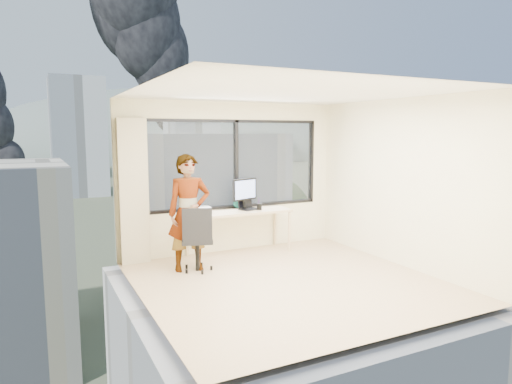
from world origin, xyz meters
TOP-DOWN VIEW (x-y plane):
  - floor at (0.00, 0.00)m, footprint 4.00×4.00m
  - ceiling at (0.00, 0.00)m, footprint 4.00×4.00m
  - wall_front at (0.00, -2.00)m, footprint 4.00×0.01m
  - wall_left at (-2.00, 0.00)m, footprint 0.01×4.00m
  - wall_right at (2.00, 0.00)m, footprint 0.01×4.00m
  - window_wall at (0.05, 2.00)m, footprint 3.30×0.16m
  - curtain at (-1.72, 1.88)m, footprint 0.45×0.14m
  - desk at (0.00, 1.66)m, footprint 1.80×0.60m
  - chair at (-0.97, 1.04)m, footprint 0.65×0.65m
  - person at (-1.06, 1.14)m, footprint 0.68×0.49m
  - monitor at (0.14, 1.72)m, footprint 0.56×0.31m
  - game_console at (-0.64, 1.86)m, footprint 0.38×0.33m
  - laptop at (0.21, 1.69)m, footprint 0.41×0.43m
  - cellphone at (0.35, 1.60)m, footprint 0.11×0.08m
  - pen_cup at (0.36, 1.59)m, footprint 0.12×0.12m
  - handbag at (0.12, 1.89)m, footprint 0.28×0.20m
  - exterior_ground at (0.00, 120.00)m, footprint 400.00×400.00m
  - near_bldg_b at (12.00, 38.00)m, footprint 14.00×13.00m
  - near_bldg_c at (30.00, 28.00)m, footprint 12.00×10.00m
  - far_tower_b at (8.00, 120.00)m, footprint 13.00×13.00m
  - far_tower_c at (45.00, 140.00)m, footprint 15.00×15.00m
  - hill_b at (100.00, 320.00)m, footprint 300.00×220.00m
  - tree_b at (4.00, 18.00)m, footprint 7.60×7.60m
  - tree_c at (22.00, 40.00)m, footprint 8.40×8.40m
  - smoke_plume_b at (55.00, 170.00)m, footprint 30.00×18.00m

SIDE VIEW (x-z plane):
  - exterior_ground at x=0.00m, z-range -14.02..-13.98m
  - hill_b at x=100.00m, z-range -62.00..34.00m
  - tree_b at x=4.00m, z-range -14.00..-5.00m
  - near_bldg_c at x=30.00m, z-range -14.00..-4.00m
  - tree_c at x=22.00m, z-range -14.00..-4.00m
  - near_bldg_b at x=12.00m, z-range -14.00..2.00m
  - far_tower_c at x=45.00m, z-range -14.00..12.00m
  - floor at x=0.00m, z-range -0.01..0.01m
  - desk at x=0.00m, z-range 0.00..0.75m
  - chair at x=-0.97m, z-range 0.00..1.01m
  - cellphone at x=0.35m, z-range 0.75..0.76m
  - game_console at x=-0.64m, z-range 0.75..0.83m
  - pen_cup at x=0.36m, z-range 0.75..0.86m
  - handbag at x=0.12m, z-range 0.75..0.94m
  - laptop at x=0.21m, z-range 0.75..0.96m
  - person at x=-1.06m, z-range 0.00..1.76m
  - far_tower_b at x=8.00m, z-range -14.00..16.00m
  - monitor at x=0.14m, z-range 0.75..1.30m
  - curtain at x=-1.72m, z-range 0.00..2.30m
  - wall_front at x=0.00m, z-range 0.00..2.60m
  - wall_left at x=-2.00m, z-range 0.00..2.60m
  - wall_right at x=2.00m, z-range 0.00..2.60m
  - window_wall at x=0.05m, z-range 0.75..2.30m
  - ceiling at x=0.00m, z-range 2.60..2.60m
  - smoke_plume_b at x=55.00m, z-range -8.00..62.00m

